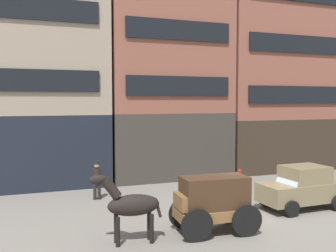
# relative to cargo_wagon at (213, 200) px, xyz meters

# --- Properties ---
(ground_plane) EXTENTS (120.00, 120.00, 0.00)m
(ground_plane) POSITION_rel_cargo_wagon_xyz_m (2.07, 1.56, -1.15)
(ground_plane) COLOR slate
(building_far_left) EXTENTS (9.02, 7.43, 18.29)m
(building_far_left) POSITION_rel_cargo_wagon_xyz_m (-6.05, 11.68, 8.04)
(building_far_left) COLOR black
(building_far_left) RESTS_ON ground_plane
(building_center_left) EXTENTS (7.79, 7.43, 13.65)m
(building_center_left) POSITION_rel_cargo_wagon_xyz_m (2.01, 11.68, 5.72)
(building_center_left) COLOR #38332D
(building_center_left) RESTS_ON ground_plane
(building_center_right) EXTENTS (9.14, 7.43, 13.42)m
(building_center_right) POSITION_rel_cargo_wagon_xyz_m (10.12, 11.68, 5.60)
(building_center_right) COLOR #33281E
(building_center_right) RESTS_ON ground_plane
(cargo_wagon) EXTENTS (3.00, 1.70, 1.98)m
(cargo_wagon) POSITION_rel_cargo_wagon_xyz_m (0.00, 0.00, 0.00)
(cargo_wagon) COLOR brown
(cargo_wagon) RESTS_ON ground_plane
(draft_horse) EXTENTS (2.35, 0.72, 2.30)m
(draft_horse) POSITION_rel_cargo_wagon_xyz_m (-2.95, 0.00, 0.12)
(draft_horse) COLOR black
(draft_horse) RESTS_ON ground_plane
(sedan_dark) EXTENTS (3.75, 1.95, 1.83)m
(sedan_dark) POSITION_rel_cargo_wagon_xyz_m (4.97, 1.41, -0.23)
(sedan_dark) COLOR #7A6B4C
(sedan_dark) RESTS_ON ground_plane
(pedestrian_officer) EXTENTS (0.44, 0.44, 1.79)m
(pedestrian_officer) POSITION_rel_cargo_wagon_xyz_m (-3.03, 5.94, -0.17)
(pedestrian_officer) COLOR black
(pedestrian_officer) RESTS_ON ground_plane
(fire_hydrant_curbside) EXTENTS (0.24, 0.24, 0.83)m
(fire_hydrant_curbside) POSITION_rel_cargo_wagon_xyz_m (5.02, 6.66, -0.72)
(fire_hydrant_curbside) COLOR maroon
(fire_hydrant_curbside) RESTS_ON ground_plane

